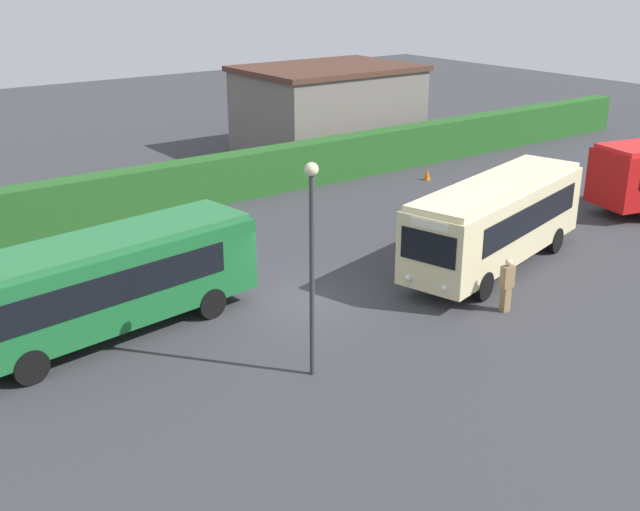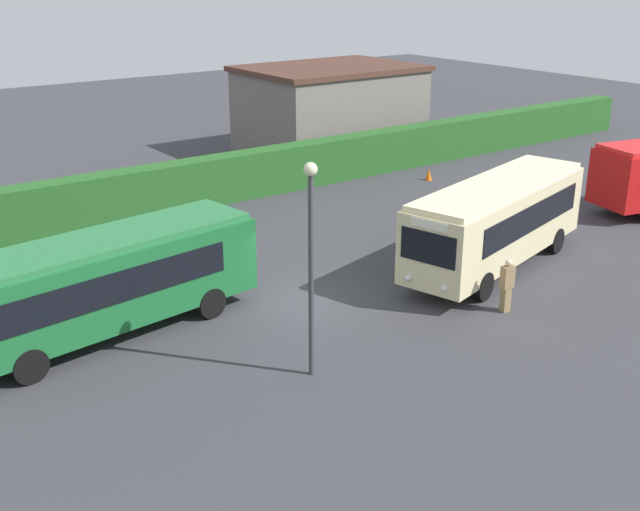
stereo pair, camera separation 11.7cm
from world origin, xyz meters
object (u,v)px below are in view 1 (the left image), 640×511
Objects in this scene: bus_green at (104,280)px; lamppost at (312,248)px; traffic_cone at (427,174)px; bus_cream at (496,219)px; person_left at (65,286)px; person_center at (507,284)px.

lamppost is at bearing -65.41° from bus_green.
lamppost is (-16.90, -13.08, 3.40)m from traffic_cone.
lamppost is at bearing -0.59° from bus_cream.
bus_cream is at bearing 14.08° from lamppost.
person_left is at bearing 93.54° from bus_green.
bus_green reaches higher than traffic_cone.
traffic_cone is at bearing -39.65° from person_left.
person_center is at bearing -125.05° from traffic_cone.
bus_green is at bearing 122.23° from lamppost.
bus_cream reaches higher than bus_green.
bus_green is 16.60× the size of traffic_cone.
bus_green is at bearing -114.38° from person_center.
bus_green is at bearing -27.36° from bus_cream.
traffic_cone is 21.64m from lamppost.
bus_cream reaches higher than person_left.
bus_cream is (13.70, -3.08, 0.08)m from bus_green.
bus_cream is at bearing -20.32° from bus_green.
person_center is at bearing -2.73° from lamppost.
person_left is 0.99× the size of person_center.
traffic_cone is (20.91, 5.13, -0.64)m from person_left.
lamppost is at bearing -116.68° from person_left.
bus_green is 2.51m from person_left.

